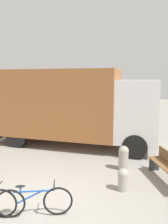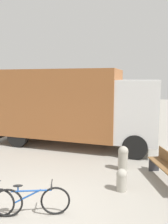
{
  "view_description": "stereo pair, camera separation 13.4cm",
  "coord_description": "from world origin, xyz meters",
  "px_view_note": "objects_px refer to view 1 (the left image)",
  "views": [
    {
      "loc": [
        2.4,
        -4.04,
        3.03
      ],
      "look_at": [
        0.32,
        3.73,
        1.8
      ],
      "focal_mm": 35.0,
      "sensor_mm": 36.0,
      "label": 1
    },
    {
      "loc": [
        2.53,
        -4.01,
        3.03
      ],
      "look_at": [
        0.32,
        3.73,
        1.8
      ],
      "focal_mm": 35.0,
      "sensor_mm": 36.0,
      "label": 2
    }
  ],
  "objects_px": {
    "delivery_truck": "(72,104)",
    "bicycle_middle": "(34,201)",
    "bollard_near_bench": "(123,179)",
    "bollard_far_bench": "(123,157)"
  },
  "relations": [
    {
      "from": "bollard_near_bench",
      "to": "bollard_far_bench",
      "type": "height_order",
      "value": "bollard_far_bench"
    },
    {
      "from": "delivery_truck",
      "to": "bollard_far_bench",
      "type": "distance_m",
      "value": 3.7
    },
    {
      "from": "bicycle_middle",
      "to": "delivery_truck",
      "type": "bearing_deg",
      "value": 78.71
    },
    {
      "from": "delivery_truck",
      "to": "bicycle_middle",
      "type": "bearing_deg",
      "value": -79.76
    },
    {
      "from": "delivery_truck",
      "to": "bollard_far_bench",
      "type": "bearing_deg",
      "value": -40.53
    },
    {
      "from": "bollard_near_bench",
      "to": "bollard_far_bench",
      "type": "relative_size",
      "value": 0.76
    },
    {
      "from": "delivery_truck",
      "to": "bicycle_middle",
      "type": "xyz_separation_m",
      "value": [
        0.86,
        -5.35,
        -1.52
      ]
    },
    {
      "from": "bollard_far_bench",
      "to": "bicycle_middle",
      "type": "bearing_deg",
      "value": -118.68
    },
    {
      "from": "delivery_truck",
      "to": "bollard_far_bench",
      "type": "xyz_separation_m",
      "value": [
        2.54,
        -2.27,
        -1.43
      ]
    },
    {
      "from": "bicycle_middle",
      "to": "bollard_far_bench",
      "type": "height_order",
      "value": "bollard_far_bench"
    }
  ]
}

